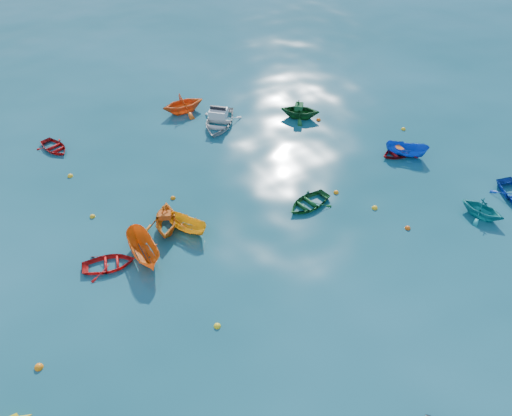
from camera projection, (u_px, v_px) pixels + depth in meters
ground at (304, 269)px, 25.72m from camera, size 160.00×160.00×0.00m
dinghy_orange_w at (167, 228)px, 28.05m from camera, size 3.46×3.67×1.53m
sampan_yellow_mid at (188, 230)px, 27.91m from camera, size 2.13×2.69×0.99m
dinghy_green_e at (308, 205)px, 29.54m from camera, size 3.16×2.50×0.59m
dinghy_cyan_se at (480, 216)px, 28.83m from camera, size 2.81×3.03×1.31m
dinghy_red_nw at (109, 266)px, 25.87m from camera, size 3.09×2.54×0.56m
sampan_orange_n at (146, 257)px, 26.36m from camera, size 1.32×3.39×1.30m
dinghy_green_n at (300, 118)px, 37.13m from camera, size 3.74×3.70×1.49m
dinghy_red_ne at (399, 154)px, 33.56m from camera, size 2.76×2.06×0.55m
sampan_blue_far at (405, 156)px, 33.42m from camera, size 2.69×2.71×1.07m
dinghy_red_far at (55, 149)px, 33.99m from camera, size 2.52×2.99×0.53m
dinghy_orange_far at (184, 112)px, 37.76m from camera, size 3.23×2.81×1.65m
motorboat_white at (219, 125)px, 36.35m from camera, size 4.82×4.94×1.44m
tarp_orange_a at (165, 215)px, 27.48m from camera, size 0.80×0.72×0.32m
tarp_green_b at (299, 107)px, 36.53m from camera, size 0.92×0.94×0.36m
tarp_orange_b at (399, 149)px, 33.25m from camera, size 0.49×0.62×0.29m
buoy_or_a at (39, 368)px, 21.43m from camera, size 0.39×0.39×0.39m
buoy_ye_a at (217, 326)px, 23.04m from camera, size 0.33×0.33×0.33m
buoy_or_b at (408, 228)px, 28.03m from camera, size 0.32×0.32×0.32m
buoy_ye_b at (93, 217)px, 28.77m from camera, size 0.32×0.32×0.32m
buoy_or_c at (173, 198)px, 30.03m from camera, size 0.32×0.32×0.32m
buoy_ye_c at (375, 208)px, 29.34m from camera, size 0.35×0.35×0.35m
buoy_or_d at (336, 193)px, 30.44m from camera, size 0.33×0.33×0.33m
buoy_ye_d at (70, 176)px, 31.69m from camera, size 0.35×0.35×0.35m
buoy_or_e at (318, 120)px, 36.86m from camera, size 0.34×0.34×0.34m
buoy_ye_e at (403, 129)px, 35.90m from camera, size 0.32×0.32×0.32m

